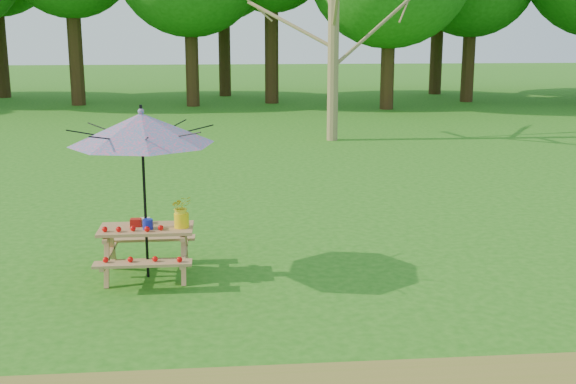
{
  "coord_description": "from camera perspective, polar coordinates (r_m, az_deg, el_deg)",
  "views": [
    {
      "loc": [
        -0.22,
        -8.59,
        3.16
      ],
      "look_at": [
        0.62,
        0.5,
        1.1
      ],
      "focal_mm": 45.0,
      "sensor_mm": 36.0,
      "label": 1
    }
  ],
  "objects": [
    {
      "name": "ground",
      "position": [
        9.16,
        -3.64,
        -7.5
      ],
      "size": [
        120.0,
        120.0,
        0.0
      ],
      "primitive_type": "plane",
      "color": "#216813",
      "rests_on": "ground"
    },
    {
      "name": "tomatoes_row",
      "position": [
        9.32,
        -12.19,
        -2.86
      ],
      "size": [
        0.77,
        0.13,
        0.07
      ],
      "primitive_type": null,
      "color": "red",
      "rests_on": "picnic_table"
    },
    {
      "name": "flower_bucket",
      "position": [
        9.35,
        -8.43,
        -1.48
      ],
      "size": [
        0.32,
        0.3,
        0.42
      ],
      "color": "yellow",
      "rests_on": "picnic_table"
    },
    {
      "name": "produce_bins",
      "position": [
        9.51,
        -11.38,
        -2.4
      ],
      "size": [
        0.3,
        0.42,
        0.13
      ],
      "color": "red",
      "rests_on": "picnic_table"
    },
    {
      "name": "patio_umbrella",
      "position": [
        9.23,
        -11.49,
        4.91
      ],
      "size": [
        2.14,
        2.14,
        2.25
      ],
      "color": "black",
      "rests_on": "ground"
    },
    {
      "name": "picnic_table",
      "position": [
        9.58,
        -11.07,
        -4.75
      ],
      "size": [
        1.2,
        1.32,
        0.67
      ],
      "color": "#A6794B",
      "rests_on": "ground"
    }
  ]
}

